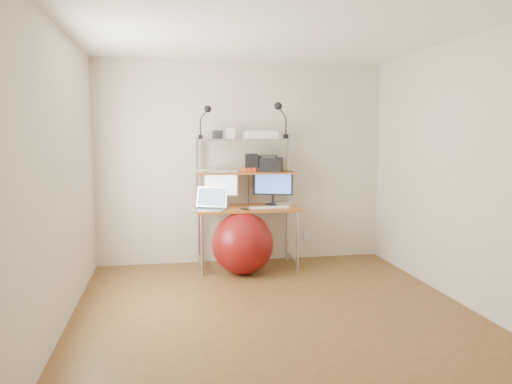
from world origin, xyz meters
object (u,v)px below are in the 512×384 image
(monitor_black, at_px, (273,185))
(laptop, at_px, (211,204))
(printer, at_px, (265,164))
(exercise_ball, at_px, (243,244))
(monitor_silver, at_px, (221,186))

(monitor_black, relative_size, laptop, 1.09)
(monitor_black, bearing_deg, printer, -174.02)
(monitor_black, relative_size, exercise_ball, 0.69)
(monitor_silver, bearing_deg, laptop, -111.17)
(monitor_black, height_order, laptop, monitor_black)
(laptop, bearing_deg, printer, 40.77)
(exercise_ball, bearing_deg, laptop, 151.71)
(laptop, bearing_deg, monitor_black, 37.18)
(printer, xyz_separation_m, exercise_ball, (-0.34, -0.41, -0.89))
(monitor_black, bearing_deg, laptop, -145.96)
(monitor_silver, relative_size, exercise_ball, 0.65)
(printer, distance_m, exercise_ball, 1.03)
(laptop, height_order, printer, printer)
(monitor_black, xyz_separation_m, laptop, (-0.78, -0.20, -0.19))
(monitor_silver, xyz_separation_m, laptop, (-0.14, -0.21, -0.19))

